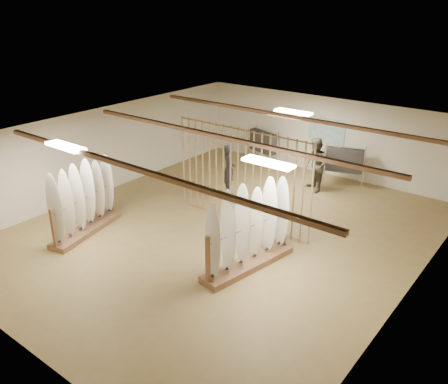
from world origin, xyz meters
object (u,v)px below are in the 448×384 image
Objects in this scene: rack_right at (249,240)px; shopper_b at (315,162)px; clothing_rack_b at (344,160)px; shopper_a at (229,166)px; rack_left at (84,209)px; clothing_rack_a at (263,142)px.

rack_right reaches higher than shopper_b.
shopper_a reaches higher than clothing_rack_b.
shopper_b reaches higher than rack_left.
clothing_rack_a is (-3.91, 6.49, 0.17)m from rack_right.
shopper_a is at bearing 59.74° from rack_left.
shopper_a is at bearing -60.99° from clothing_rack_a.
rack_right is (4.60, 1.27, 0.05)m from rack_left.
rack_left is 7.45m from shopper_b.
clothing_rack_a is at bearing 130.78° from rack_right.
rack_right is at bearing 170.72° from shopper_a.
clothing_rack_b is 0.75× the size of shopper_a.
rack_left reaches higher than clothing_rack_b.
shopper_a is (0.71, -3.08, 0.03)m from clothing_rack_a.
shopper_a is at bearing 142.95° from rack_right.
rack_left reaches higher than clothing_rack_a.
clothing_rack_a is (0.69, 7.76, 0.22)m from rack_left.
rack_left is 4.77m from rack_right.
shopper_b is at bearing -134.62° from clothing_rack_b.
shopper_b is (-0.55, -1.06, 0.11)m from clothing_rack_b.
shopper_b reaches higher than clothing_rack_b.
clothing_rack_b is (4.10, 7.60, 0.23)m from rack_left.
rack_left is 1.36× the size of shopper_a.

